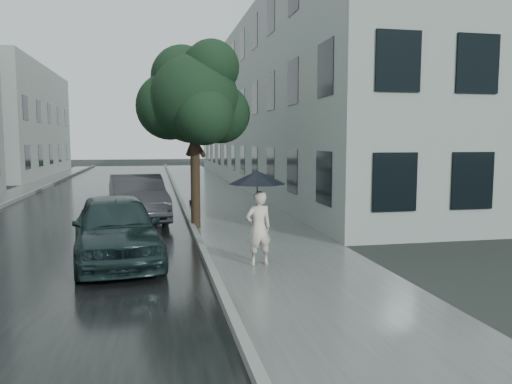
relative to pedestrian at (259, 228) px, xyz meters
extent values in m
plane|color=black|center=(0.51, -0.09, -0.80)|extent=(120.00, 120.00, 0.00)
cube|color=slate|center=(0.76, 11.91, -0.80)|extent=(3.50, 60.00, 0.01)
cube|color=slate|center=(-1.07, 11.91, -0.73)|extent=(0.15, 60.00, 0.15)
cube|color=black|center=(-4.57, 11.91, -0.80)|extent=(6.85, 60.00, 0.00)
cube|color=slate|center=(-8.07, 11.91, -0.73)|extent=(0.15, 60.00, 0.15)
cube|color=gray|center=(6.01, 19.41, 3.70)|extent=(7.00, 36.00, 9.00)
cube|color=black|center=(2.53, 19.41, 3.70)|extent=(0.08, 32.40, 7.20)
cube|color=black|center=(-9.81, 29.91, 3.20)|extent=(0.08, 16.20, 6.40)
imported|color=beige|center=(0.00, 0.00, 0.00)|extent=(0.64, 0.48, 1.59)
cylinder|color=black|center=(-0.03, 0.01, 0.57)|extent=(0.02, 0.02, 0.73)
cone|color=black|center=(-0.03, 0.01, 1.08)|extent=(1.50, 1.50, 0.28)
cylinder|color=black|center=(-0.03, 0.01, 1.24)|extent=(0.02, 0.02, 0.08)
cylinder|color=black|center=(-0.03, 0.01, 0.18)|extent=(0.03, 0.03, 0.06)
cylinder|color=#332619|center=(-0.94, 4.82, 0.63)|extent=(0.29, 0.29, 2.85)
sphere|color=#16311B|center=(-0.94, 4.82, 3.06)|extent=(2.63, 2.63, 2.63)
sphere|color=#16311B|center=(-0.13, 5.12, 2.66)|extent=(1.81, 1.81, 1.81)
sphere|color=#16311B|center=(-1.65, 5.22, 2.87)|extent=(2.02, 2.02, 2.02)
sphere|color=#16311B|center=(-0.74, 4.11, 2.55)|extent=(1.71, 1.71, 1.71)
sphere|color=#16311B|center=(-1.24, 5.42, 3.77)|extent=(1.92, 1.92, 1.92)
sphere|color=#16311B|center=(-0.44, 4.62, 3.97)|extent=(1.63, 1.63, 1.63)
cylinder|color=black|center=(-0.63, 10.24, 1.45)|extent=(0.12, 0.12, 4.51)
cylinder|color=black|center=(-0.63, 10.24, -0.70)|extent=(0.28, 0.28, 0.20)
cylinder|color=black|center=(-0.88, 10.22, 3.71)|extent=(0.50, 0.12, 0.08)
sphere|color=silver|center=(-1.18, 10.20, 3.66)|extent=(0.32, 0.32, 0.32)
imported|color=#182828|center=(-2.99, 0.89, -0.05)|extent=(2.32, 4.57, 1.49)
imported|color=#27292D|center=(-2.72, 6.59, -0.04)|extent=(2.21, 4.76, 1.51)
camera|label=1|loc=(-2.14, -10.21, 1.87)|focal=35.00mm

